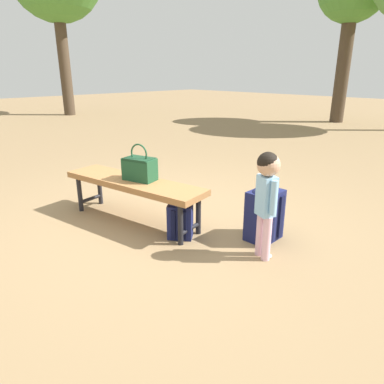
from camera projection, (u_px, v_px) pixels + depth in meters
name	position (u px, v px, depth m)	size (l,w,h in m)	color
ground_plane	(170.00, 226.00, 3.55)	(40.00, 40.00, 0.00)	#8C704C
park_bench	(134.00, 185.00, 3.54)	(1.64, 0.67, 0.45)	#9E6B3D
handbag	(140.00, 168.00, 3.48)	(0.36, 0.26, 0.37)	#1E4C2D
child_standing	(267.00, 189.00, 2.76)	(0.23, 0.18, 0.90)	#E5B2C6
backpack_large	(264.00, 212.00, 3.20)	(0.29, 0.32, 0.54)	#191E4C
backpack_small	(180.00, 219.00, 3.25)	(0.28, 0.27, 0.38)	#191E4C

